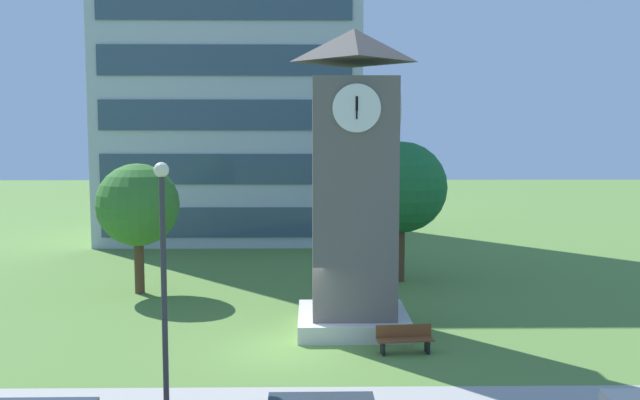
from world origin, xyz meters
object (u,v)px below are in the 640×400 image
clock_tower (353,198)px  tree_by_building (402,187)px  street_lamp (163,264)px  park_bench (405,339)px  tree_streetside (138,205)px

clock_tower → tree_by_building: size_ratio=1.60×
street_lamp → park_bench: bearing=38.4°
tree_by_building → tree_streetside: tree_by_building is taller
park_bench → tree_streetside: (-10.43, 8.42, 3.39)m
clock_tower → street_lamp: clock_tower is taller
tree_by_building → tree_streetside: (-11.69, -2.28, -0.58)m
park_bench → street_lamp: street_lamp is taller
park_bench → tree_by_building: (1.26, 10.70, 3.98)m
park_bench → clock_tower: bearing=118.4°
clock_tower → tree_streetside: bearing=147.5°
street_lamp → tree_streetside: bearing=106.2°
tree_streetside → clock_tower: bearing=-32.5°
park_bench → tree_streetside: bearing=141.1°
tree_streetside → park_bench: bearing=-38.9°
park_bench → street_lamp: bearing=-141.6°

